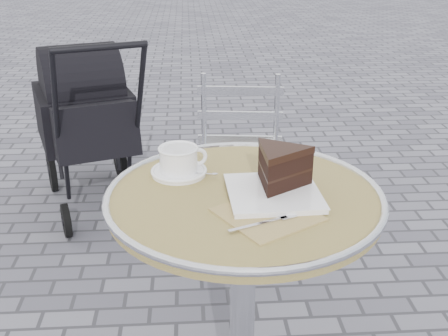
{
  "coord_description": "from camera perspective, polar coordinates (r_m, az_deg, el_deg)",
  "views": [
    {
      "loc": [
        -0.14,
        -1.28,
        1.37
      ],
      "look_at": [
        -0.05,
        0.06,
        0.78
      ],
      "focal_mm": 45.0,
      "sensor_mm": 36.0,
      "label": 1
    }
  ],
  "objects": [
    {
      "name": "cafe_table",
      "position": [
        1.52,
        1.99,
        -8.23
      ],
      "size": [
        0.72,
        0.72,
        0.74
      ],
      "color": "silver",
      "rests_on": "ground"
    },
    {
      "name": "cake_plate_set",
      "position": [
        1.43,
        5.53,
        -0.51
      ],
      "size": [
        0.28,
        0.36,
        0.12
      ],
      "rotation": [
        0.0,
        0.0,
        0.04
      ],
      "color": "#A18558",
      "rests_on": "cafe_table"
    },
    {
      "name": "bistro_chair",
      "position": [
        2.36,
        1.58,
        1.93
      ],
      "size": [
        0.4,
        0.4,
        0.8
      ],
      "rotation": [
        0.0,
        0.0,
        -0.11
      ],
      "color": "silver",
      "rests_on": "ground"
    },
    {
      "name": "cappuccino_set",
      "position": [
        1.54,
        -4.56,
        0.59
      ],
      "size": [
        0.18,
        0.15,
        0.08
      ],
      "rotation": [
        0.0,
        0.0,
        0.27
      ],
      "color": "white",
      "rests_on": "cafe_table"
    },
    {
      "name": "baby_stroller",
      "position": [
        2.94,
        -13.65,
        4.18
      ],
      "size": [
        0.67,
        0.98,
        0.94
      ],
      "rotation": [
        0.0,
        0.0,
        0.32
      ],
      "color": "black",
      "rests_on": "ground"
    }
  ]
}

